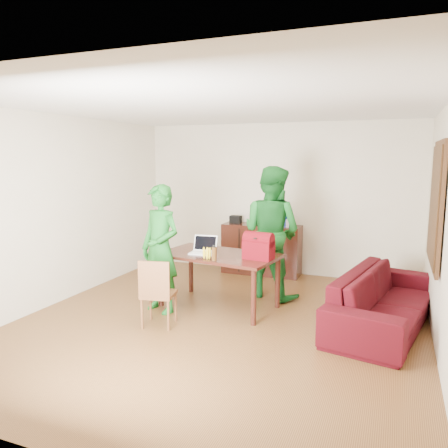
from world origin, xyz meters
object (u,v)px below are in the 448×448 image
at_px(person_near, 160,249).
at_px(red_bag, 259,248).
at_px(bottle, 214,253).
at_px(person_far, 271,232).
at_px(chair, 159,306).
at_px(table, 219,261).
at_px(laptop, 202,251).
at_px(sofa, 385,299).

height_order(person_near, red_bag, person_near).
xyz_separation_m(bottle, red_bag, (0.52, 0.29, 0.04)).
xyz_separation_m(person_far, bottle, (-0.46, -1.12, -0.12)).
bearing_deg(chair, person_far, 47.64).
relative_size(person_far, red_bag, 5.12).
bearing_deg(table, red_bag, 0.20).
distance_m(table, person_near, 0.83).
bearing_deg(table, person_far, 62.31).
distance_m(table, person_far, 0.98).
relative_size(table, chair, 2.02).
relative_size(table, laptop, 4.79).
bearing_deg(sofa, person_near, 112.68).
relative_size(laptop, bottle, 1.84).
distance_m(bottle, sofa, 2.22).
distance_m(laptop, bottle, 0.43).
bearing_deg(sofa, bottle, 114.79).
bearing_deg(person_near, chair, -47.27).
distance_m(chair, sofa, 2.83).
bearing_deg(person_near, sofa, 27.76).
xyz_separation_m(laptop, red_bag, (0.82, -0.01, 0.10)).
xyz_separation_m(laptop, bottle, (0.31, -0.30, 0.05)).
bearing_deg(sofa, table, 104.61).
xyz_separation_m(laptop, sofa, (2.41, 0.19, -0.47)).
bearing_deg(person_far, chair, 78.41).
bearing_deg(red_bag, person_far, 101.17).
height_order(chair, person_near, person_near).
bearing_deg(red_bag, chair, -134.03).
bearing_deg(table, sofa, 11.48).
distance_m(person_far, sofa, 1.88).
bearing_deg(chair, person_near, 104.01).
bearing_deg(chair, table, 52.91).
relative_size(bottle, red_bag, 0.52).
bearing_deg(laptop, red_bag, -7.08).
relative_size(table, sofa, 0.75).
height_order(laptop, sofa, laptop).
distance_m(person_near, red_bag, 1.33).
bearing_deg(red_bag, sofa, 14.33).
height_order(person_far, sofa, person_far).
bearing_deg(bottle, sofa, 13.15).
height_order(table, person_near, person_near).
bearing_deg(bottle, person_far, 67.96).
height_order(red_bag, sofa, red_bag).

